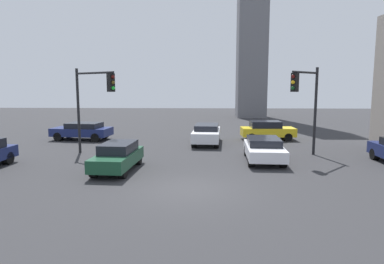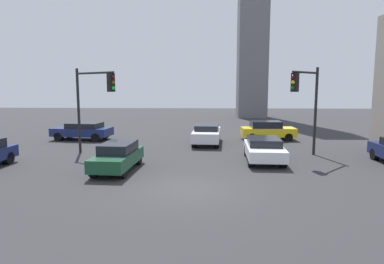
% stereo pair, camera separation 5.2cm
% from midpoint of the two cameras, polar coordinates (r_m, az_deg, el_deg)
% --- Properties ---
extents(ground_plane, '(98.56, 98.56, 0.00)m').
position_cam_midpoint_polar(ground_plane, '(13.97, -0.55, -9.47)').
color(ground_plane, '#2D2D30').
extents(traffic_light_0, '(2.93, 2.31, 5.13)m').
position_cam_midpoint_polar(traffic_light_0, '(20.79, -15.99, 6.07)').
color(traffic_light_0, black).
rests_on(traffic_light_0, ground_plane).
extents(traffic_light_1, '(2.07, 2.26, 5.16)m').
position_cam_midpoint_polar(traffic_light_1, '(20.41, 18.18, 5.88)').
color(traffic_light_1, black).
rests_on(traffic_light_1, ground_plane).
extents(car_1, '(1.88, 4.09, 1.35)m').
position_cam_midpoint_polar(car_1, '(17.21, -12.24, -3.91)').
color(car_1, '#19472D').
rests_on(car_1, ground_plane).
extents(car_2, '(4.51, 2.44, 1.32)m').
position_cam_midpoint_polar(car_2, '(27.53, -17.69, 0.24)').
color(car_2, navy).
rests_on(car_2, ground_plane).
extents(car_3, '(2.11, 4.57, 1.37)m').
position_cam_midpoint_polar(car_3, '(24.48, 2.36, -0.23)').
color(car_3, silver).
rests_on(car_3, ground_plane).
extents(car_4, '(4.04, 1.83, 1.44)m').
position_cam_midpoint_polar(car_4, '(26.81, 12.24, 0.31)').
color(car_4, yellow).
rests_on(car_4, ground_plane).
extents(car_5, '(2.10, 4.29, 1.26)m').
position_cam_midpoint_polar(car_5, '(19.32, 11.69, -2.71)').
color(car_5, silver).
rests_on(car_5, ground_plane).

